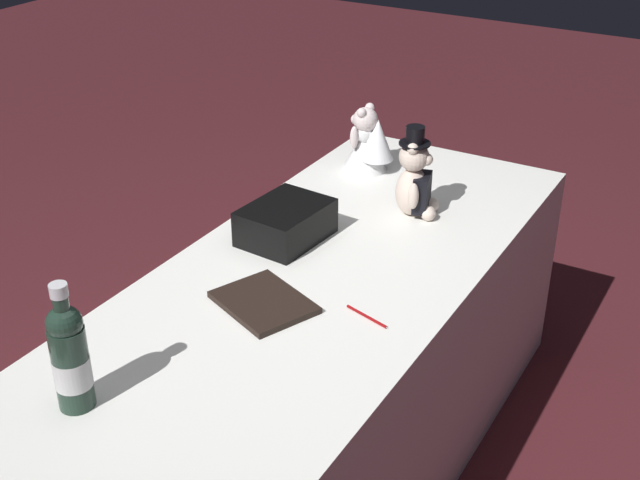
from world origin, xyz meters
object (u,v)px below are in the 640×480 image
Objects in this scene: signing_pen at (368,317)px; guestbook at (264,302)px; teddy_bear_bride at (368,142)px; teddy_bear_groom at (415,181)px; champagne_bottle at (70,356)px; gift_case_black at (286,222)px.

signing_pen is 0.28m from guestbook.
teddy_bear_bride is at bearing -146.98° from guestbook.
guestbook is at bearing -72.80° from signing_pen.
champagne_bottle is at bearing -11.18° from teddy_bear_groom.
gift_case_black is at bearing -178.81° from champagne_bottle.
teddy_bear_groom is 1.25× the size of teddy_bear_bride.
teddy_bear_bride is 0.94× the size of guestbook.
champagne_bottle is 2.21× the size of signing_pen.
teddy_bear_bride is 0.76× the size of champagne_bottle.
teddy_bear_groom is at bearing 168.82° from champagne_bottle.
champagne_bottle is 1.24× the size of guestbook.
gift_case_black is (-0.27, -0.42, 0.05)m from signing_pen.
champagne_bottle reaches higher than teddy_bear_bride.
teddy_bear_groom is 1.06× the size of gift_case_black.
gift_case_black is (0.60, 0.03, -0.05)m from teddy_bear_bride.
teddy_bear_groom is 1.28m from champagne_bottle.
teddy_bear_groom is at bearing 142.83° from gift_case_black.
teddy_bear_groom reaches higher than signing_pen.
teddy_bear_groom is 0.65m from signing_pen.
teddy_bear_bride reaches higher than signing_pen.
gift_case_black is 0.38m from guestbook.
teddy_bear_groom is 0.38m from teddy_bear_bride.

